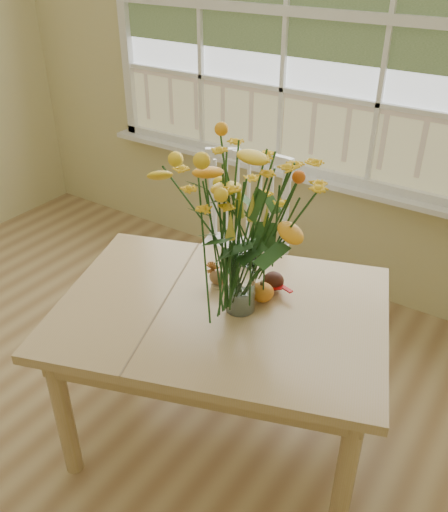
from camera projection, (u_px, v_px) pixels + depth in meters
The scene contains 8 objects.
wall_back at pixel (287, 50), 2.91m from camera, with size 4.00×0.02×2.70m, color beige.
window at pixel (286, 14), 2.79m from camera, with size 2.42×0.12×1.74m.
dining_table at pixel (221, 326), 2.13m from camera, with size 1.47×1.25×0.67m.
windsor_chair at pixel (242, 240), 2.79m from camera, with size 0.53×0.52×0.96m.
flower_vase at pixel (242, 221), 1.88m from camera, with size 0.53×0.53×0.63m.
pumpkin at pixel (262, 293), 2.10m from camera, with size 0.09×0.09×0.07m, color #BF6216.
turkey_figurine at pixel (218, 278), 2.18m from camera, with size 0.09×0.07×0.10m.
dark_gourd at pixel (273, 282), 2.16m from camera, with size 0.12×0.08×0.08m.
Camera 1 is at (1.41, -0.49, 1.92)m, focal length 38.00 mm.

